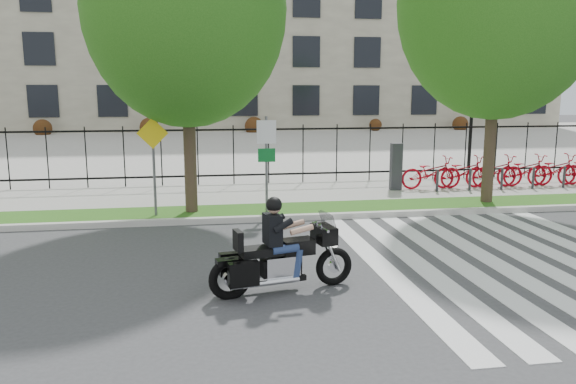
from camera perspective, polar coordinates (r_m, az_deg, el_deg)
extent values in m
plane|color=#3B3C3E|center=(10.41, -2.13, -8.22)|extent=(120.00, 120.00, 0.00)
cube|color=beige|center=(14.32, -4.16, -2.77)|extent=(60.00, 0.20, 0.15)
cube|color=#265B16|center=(15.15, -4.44, -2.05)|extent=(60.00, 1.50, 0.15)
cube|color=gray|center=(17.59, -5.12, -0.33)|extent=(60.00, 3.50, 0.15)
cube|color=gray|center=(34.98, -7.20, 4.88)|extent=(80.00, 34.00, 0.10)
cube|color=gray|center=(55.22, -8.23, 17.16)|extent=(60.00, 20.00, 20.00)
cylinder|color=black|center=(24.54, 18.11, 6.74)|extent=(0.14, 0.14, 4.00)
cylinder|color=black|center=(24.52, 18.36, 11.18)|extent=(0.06, 0.70, 0.70)
sphere|color=white|center=(24.36, 17.63, 11.46)|extent=(0.36, 0.36, 0.36)
sphere|color=white|center=(24.68, 19.11, 11.36)|extent=(0.36, 0.36, 0.36)
cylinder|color=#3B2E20|center=(14.82, -9.96, 4.89)|extent=(0.32, 0.32, 3.60)
ellipsoid|color=#205B14|center=(14.88, -10.37, 17.73)|extent=(5.07, 5.07, 5.83)
cylinder|color=#3B2E20|center=(16.91, 19.87, 5.50)|extent=(0.32, 0.32, 3.84)
ellipsoid|color=#205B14|center=(17.03, 20.64, 17.53)|extent=(5.48, 5.48, 6.30)
cube|color=#2D2D33|center=(18.27, 10.91, 2.55)|extent=(0.35, 0.25, 1.50)
imported|color=#B00413|center=(18.75, 14.34, 1.92)|extent=(2.01, 0.70, 1.05)
cylinder|color=#2D2D33|center=(18.32, 14.93, 1.14)|extent=(0.08, 0.08, 0.70)
imported|color=#B00413|center=(19.21, 17.35, 1.96)|extent=(2.01, 0.70, 1.05)
cylinder|color=#2D2D33|center=(18.80, 18.00, 1.21)|extent=(0.08, 0.08, 0.70)
imported|color=#B00413|center=(19.73, 20.22, 2.00)|extent=(2.01, 0.70, 1.05)
cylinder|color=#2D2D33|center=(19.32, 20.90, 1.27)|extent=(0.08, 0.08, 0.70)
imported|color=#B00413|center=(20.29, 22.93, 2.04)|extent=(2.01, 0.70, 1.05)
cylinder|color=#2D2D33|center=(19.89, 23.65, 1.32)|extent=(0.08, 0.08, 0.70)
imported|color=#B00413|center=(20.89, 25.49, 2.06)|extent=(2.01, 0.70, 1.05)
cylinder|color=#2D2D33|center=(20.51, 26.24, 1.37)|extent=(0.08, 0.08, 0.70)
cylinder|color=#59595B|center=(14.63, -2.20, 2.81)|extent=(0.07, 0.07, 2.50)
cube|color=white|center=(14.51, -2.20, 6.12)|extent=(0.50, 0.03, 0.60)
cube|color=#0C6626|center=(14.56, -2.19, 3.76)|extent=(0.45, 0.03, 0.35)
cylinder|color=#59595B|center=(14.58, -13.45, 2.30)|extent=(0.07, 0.07, 2.40)
cube|color=yellow|center=(14.44, -13.61, 5.82)|extent=(0.78, 0.03, 0.78)
torus|color=black|center=(9.74, 4.68, -7.55)|extent=(0.68, 0.26, 0.67)
torus|color=black|center=(9.14, -5.91, -8.77)|extent=(0.72, 0.28, 0.71)
cube|color=black|center=(9.50, 3.67, -4.29)|extent=(0.39, 0.58, 0.29)
cube|color=#26262B|center=(9.47, 4.06, -2.95)|extent=(0.24, 0.50, 0.29)
cube|color=silver|center=(9.35, -0.72, -7.59)|extent=(0.63, 0.44, 0.39)
cube|color=black|center=(9.36, 0.95, -5.54)|extent=(0.59, 0.43, 0.25)
cube|color=black|center=(9.16, -2.73, -6.03)|extent=(0.73, 0.47, 0.14)
cube|color=black|center=(8.99, -5.09, -4.95)|extent=(0.16, 0.34, 0.33)
cube|color=black|center=(8.86, -4.54, -8.31)|extent=(0.50, 0.25, 0.39)
cube|color=black|center=(9.39, -5.52, -7.24)|extent=(0.50, 0.25, 0.39)
cube|color=black|center=(9.13, -1.59, -3.81)|extent=(0.30, 0.42, 0.50)
sphere|color=tan|center=(9.05, -1.43, -1.54)|extent=(0.22, 0.22, 0.22)
sphere|color=black|center=(9.04, -1.43, -1.30)|extent=(0.26, 0.26, 0.26)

